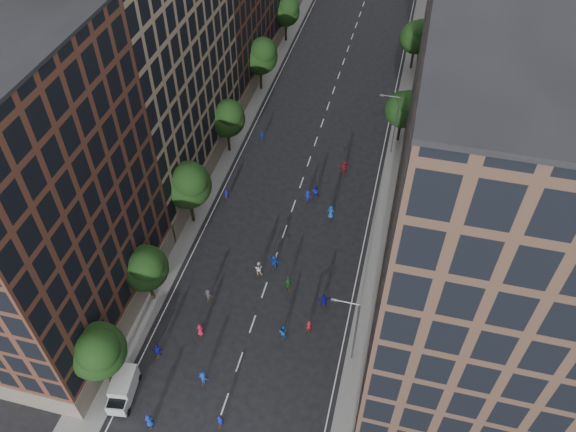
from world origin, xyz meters
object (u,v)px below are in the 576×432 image
at_px(cargo_van, 123,389).
at_px(skater_0, 149,421).
at_px(streetlamp_near, 353,329).
at_px(skater_2, 283,332).
at_px(streetlamp_far, 394,122).
at_px(skater_1, 220,421).

distance_m(cargo_van, skater_0, 4.08).
xyz_separation_m(streetlamp_near, skater_2, (-6.93, 0.80, -4.26)).
relative_size(streetlamp_far, cargo_van, 2.02).
xyz_separation_m(skater_0, skater_2, (9.27, 11.80, 0.05)).
relative_size(cargo_van, skater_2, 2.47).
bearing_deg(cargo_van, skater_1, -10.98).
relative_size(skater_1, skater_2, 0.89).
distance_m(streetlamp_far, skater_2, 33.22).
height_order(cargo_van, skater_0, cargo_van).
height_order(streetlamp_far, skater_2, streetlamp_far).
height_order(skater_0, skater_2, skater_2).
bearing_deg(skater_1, skater_2, -109.75).
xyz_separation_m(streetlamp_near, streetlamp_far, (0.00, 33.00, 0.00)).
bearing_deg(streetlamp_near, skater_1, -136.85).
height_order(cargo_van, skater_1, cargo_van).
height_order(streetlamp_near, skater_2, streetlamp_near).
distance_m(streetlamp_near, skater_2, 8.17).
bearing_deg(streetlamp_far, streetlamp_near, -90.00).
distance_m(streetlamp_far, cargo_van, 46.46).
xyz_separation_m(cargo_van, skater_2, (12.75, 9.70, -0.29)).
bearing_deg(cargo_van, streetlamp_near, 16.71).
bearing_deg(skater_1, streetlamp_near, -139.46).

